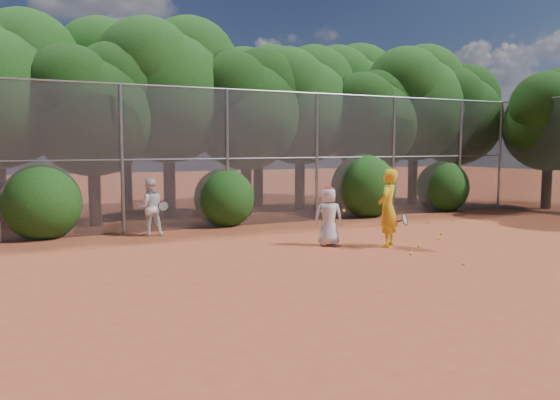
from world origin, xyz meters
TOP-DOWN VIEW (x-y plane):
  - ground at (0.00, 0.00)m, footprint 80.00×80.00m
  - fence_back at (-0.12, 6.00)m, footprint 20.05×0.09m
  - tree_2 at (-4.45, 7.83)m, footprint 3.99×3.47m
  - tree_3 at (-1.94, 8.84)m, footprint 4.89×4.26m
  - tree_4 at (0.55, 8.24)m, footprint 4.19×3.64m
  - tree_5 at (3.06, 9.04)m, footprint 4.51×3.92m
  - tree_6 at (5.55, 8.03)m, footprint 3.86×3.36m
  - tree_7 at (8.06, 8.64)m, footprint 4.77×4.14m
  - tree_8 at (10.05, 8.34)m, footprint 4.25×3.70m
  - tree_10 at (-2.93, 11.05)m, footprint 5.15×4.48m
  - tree_11 at (2.06, 10.64)m, footprint 4.64×4.03m
  - tree_12 at (6.56, 11.24)m, footprint 5.02×4.37m
  - tree_13 at (11.45, 5.03)m, footprint 3.86×3.36m
  - bush_0 at (-6.00, 6.30)m, footprint 2.00×2.00m
  - bush_1 at (-1.00, 6.30)m, footprint 1.80×1.80m
  - bush_2 at (4.00, 6.30)m, footprint 2.20×2.20m
  - bush_3 at (7.50, 6.30)m, footprint 1.90×1.90m
  - player_yellow at (1.25, 1.33)m, footprint 0.91×0.76m
  - player_teen at (0.07, 2.05)m, footprint 0.79×0.63m
  - player_white at (-3.43, 5.40)m, footprint 0.86×0.74m
  - ball_0 at (1.88, 0.96)m, footprint 0.07×0.07m
  - ball_1 at (3.58, 2.06)m, footprint 0.07×0.07m
  - ball_2 at (1.37, -1.00)m, footprint 0.07×0.07m
  - ball_3 at (2.99, 1.51)m, footprint 0.07×0.07m
  - ball_4 at (1.10, 0.29)m, footprint 0.07×0.07m
  - ball_5 at (4.63, 3.73)m, footprint 0.07×0.07m

SIDE VIEW (x-z plane):
  - ground at x=0.00m, z-range 0.00..0.00m
  - ball_0 at x=1.88m, z-range 0.00..0.07m
  - ball_1 at x=3.58m, z-range 0.00..0.07m
  - ball_2 at x=1.37m, z-range 0.00..0.07m
  - ball_3 at x=2.99m, z-range 0.00..0.07m
  - ball_4 at x=1.10m, z-range 0.00..0.07m
  - ball_5 at x=4.63m, z-range 0.00..0.07m
  - player_teen at x=0.07m, z-range 0.00..1.42m
  - player_white at x=-3.43m, z-range 0.00..1.51m
  - bush_1 at x=-1.00m, z-range 0.00..1.80m
  - player_yellow at x=1.25m, z-range 0.00..1.83m
  - bush_3 at x=7.50m, z-range 0.00..1.90m
  - bush_0 at x=-6.00m, z-range 0.00..2.00m
  - bush_2 at x=4.00m, z-range 0.00..2.20m
  - fence_back at x=-0.12m, z-range 0.04..4.06m
  - tree_6 at x=5.55m, z-range 0.82..6.11m
  - tree_13 at x=11.45m, z-range 0.82..6.11m
  - tree_2 at x=-4.45m, z-range 0.85..6.32m
  - tree_4 at x=0.55m, z-range 0.89..6.62m
  - tree_8 at x=10.05m, z-range 0.91..6.73m
  - tree_5 at x=3.06m, z-range 0.96..7.13m
  - tree_11 at x=2.06m, z-range 0.99..7.34m
  - tree_7 at x=8.06m, z-range 1.02..7.54m
  - tree_3 at x=-1.94m, z-range 1.04..7.75m
  - tree_12 at x=6.56m, z-range 1.07..7.95m
  - tree_10 at x=-2.93m, z-range 1.10..8.16m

